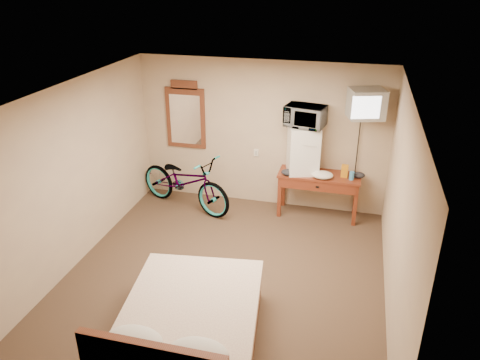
{
  "coord_description": "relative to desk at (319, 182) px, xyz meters",
  "views": [
    {
      "loc": [
        1.5,
        -5.01,
        3.83
      ],
      "look_at": [
        0.02,
        0.78,
        1.09
      ],
      "focal_mm": 35.0,
      "sensor_mm": 36.0,
      "label": 1
    }
  ],
  "objects": [
    {
      "name": "blue_cup",
      "position": [
        0.51,
        -0.06,
        0.19
      ],
      "size": [
        0.08,
        0.08,
        0.13
      ],
      "primitive_type": "cylinder",
      "color": "#3A8FC8",
      "rests_on": "desk"
    },
    {
      "name": "snack_bag",
      "position": [
        0.39,
        0.01,
        0.23
      ],
      "size": [
        0.11,
        0.07,
        0.21
      ],
      "primitive_type": "cube",
      "rotation": [
        0.0,
        0.0,
        -0.1
      ],
      "color": "orange",
      "rests_on": "desk"
    },
    {
      "name": "microwave",
      "position": [
        -0.29,
        0.06,
        1.07
      ],
      "size": [
        0.67,
        0.52,
        0.34
      ],
      "primitive_type": "imported",
      "rotation": [
        0.0,
        0.0,
        -0.2
      ],
      "color": "white",
      "rests_on": "mini_fridge"
    },
    {
      "name": "wall_mirror",
      "position": [
        -2.36,
        0.27,
        0.86
      ],
      "size": [
        0.7,
        0.04,
        1.18
      ],
      "color": "brown",
      "rests_on": "room"
    },
    {
      "name": "cloth_cream",
      "position": [
        0.05,
        -0.11,
        0.18
      ],
      "size": [
        0.35,
        0.27,
        0.11
      ],
      "primitive_type": "ellipsoid",
      "color": "silver",
      "rests_on": "desk"
    },
    {
      "name": "cloth_dark_a",
      "position": [
        -0.48,
        -0.13,
        0.17
      ],
      "size": [
        0.25,
        0.19,
        0.09
      ],
      "primitive_type": "ellipsoid",
      "color": "black",
      "rests_on": "desk"
    },
    {
      "name": "crt_television",
      "position": [
        0.61,
        0.02,
        1.34
      ],
      "size": [
        0.6,
        0.65,
        0.44
      ],
      "color": "black",
      "rests_on": "room"
    },
    {
      "name": "cloth_dark_b",
      "position": [
        0.62,
        0.05,
        0.17
      ],
      "size": [
        0.19,
        0.16,
        0.09
      ],
      "primitive_type": "ellipsoid",
      "color": "black",
      "rests_on": "desk"
    },
    {
      "name": "mini_fridge",
      "position": [
        -0.29,
        0.06,
        0.51
      ],
      "size": [
        0.58,
        0.57,
        0.78
      ],
      "color": "white",
      "rests_on": "desk"
    },
    {
      "name": "desk",
      "position": [
        0.0,
        0.0,
        0.0
      ],
      "size": [
        1.33,
        0.52,
        0.75
      ],
      "color": "maroon",
      "rests_on": "floor"
    },
    {
      "name": "bicycle",
      "position": [
        -2.23,
        -0.24,
        -0.14
      ],
      "size": [
        1.98,
        1.26,
        0.98
      ],
      "primitive_type": "imported",
      "rotation": [
        0.0,
        0.0,
        1.22
      ],
      "color": "black",
      "rests_on": "floor"
    },
    {
      "name": "bed",
      "position": [
        -1.03,
        -3.38,
        -0.33
      ],
      "size": [
        1.67,
        2.07,
        0.9
      ],
      "color": "brown",
      "rests_on": "floor"
    },
    {
      "name": "room",
      "position": [
        -1.03,
        -2.0,
        0.62
      ],
      "size": [
        4.6,
        4.64,
        2.5
      ],
      "color": "#3D2D1E",
      "rests_on": "ground"
    }
  ]
}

